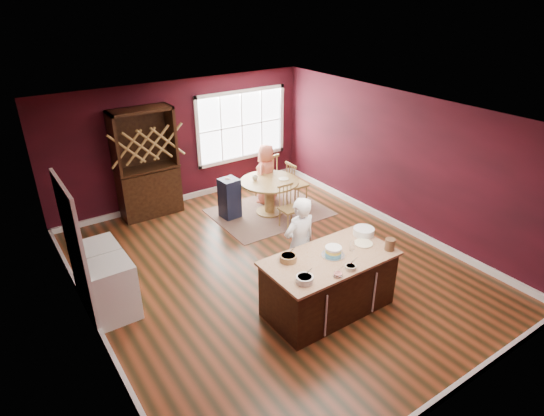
{
  "coord_description": "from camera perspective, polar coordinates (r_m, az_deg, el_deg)",
  "views": [
    {
      "loc": [
        -3.78,
        -5.49,
        4.45
      ],
      "look_at": [
        0.13,
        0.21,
        1.05
      ],
      "focal_mm": 30.0,
      "sensor_mm": 36.0,
      "label": 1
    }
  ],
  "objects": [
    {
      "name": "window",
      "position": [
        10.81,
        -3.85,
        10.29
      ],
      "size": [
        2.36,
        0.1,
        1.66
      ],
      "primitive_type": null,
      "color": "white",
      "rests_on": "room_shell"
    },
    {
      "name": "stoneware_crock",
      "position": [
        6.95,
        14.57,
        -4.45
      ],
      "size": [
        0.15,
        0.15,
        0.18
      ],
      "primitive_type": "cylinder",
      "color": "brown",
      "rests_on": "kitchen_island"
    },
    {
      "name": "white_tub",
      "position": [
        7.28,
        11.43,
        -2.91
      ],
      "size": [
        0.33,
        0.33,
        0.11
      ],
      "primitive_type": "cylinder",
      "color": "white",
      "rests_on": "kitchen_island"
    },
    {
      "name": "dryer",
      "position": [
        7.64,
        -20.76,
        -7.3
      ],
      "size": [
        0.62,
        0.6,
        0.9
      ],
      "primitive_type": "cube",
      "color": "silver",
      "rests_on": "ground"
    },
    {
      "name": "rug",
      "position": [
        9.89,
        -0.31,
        -0.52
      ],
      "size": [
        2.38,
        1.85,
        0.01
      ],
      "primitive_type": "cube",
      "rotation": [
        0.0,
        0.0,
        -0.01
      ],
      "color": "brown",
      "rests_on": "ground"
    },
    {
      "name": "high_chair",
      "position": [
        9.55,
        -5.35,
        1.32
      ],
      "size": [
        0.39,
        0.39,
        0.9
      ],
      "primitive_type": null,
      "rotation": [
        0.0,
        0.0,
        0.09
      ],
      "color": "#1A2237",
      "rests_on": "ground"
    },
    {
      "name": "bowl_olive",
      "position": [
        6.41,
        9.83,
        -7.36
      ],
      "size": [
        0.16,
        0.16,
        0.06
      ],
      "primitive_type": "cylinder",
      "color": "#F7EECC",
      "rests_on": "kitchen_island"
    },
    {
      "name": "drinking_glass",
      "position": [
        6.82,
        10.01,
        -4.7
      ],
      "size": [
        0.07,
        0.07,
        0.15
      ],
      "primitive_type": "cylinder",
      "color": "silver",
      "rests_on": "kitchen_island"
    },
    {
      "name": "baker",
      "position": [
        7.14,
        3.43,
        -4.58
      ],
      "size": [
        0.59,
        0.4,
        1.61
      ],
      "primitive_type": "imported",
      "rotation": [
        0.0,
        0.0,
        3.16
      ],
      "color": "white",
      "rests_on": "ground"
    },
    {
      "name": "toddler",
      "position": [
        9.47,
        -5.28,
        3.46
      ],
      "size": [
        0.18,
        0.14,
        0.26
      ],
      "primitive_type": null,
      "color": "#8CA5BF",
      "rests_on": "high_chair"
    },
    {
      "name": "table_cup",
      "position": [
        9.59,
        -2.15,
        3.79
      ],
      "size": [
        0.13,
        0.13,
        0.09
      ],
      "primitive_type": "imported",
      "rotation": [
        0.0,
        0.0,
        0.13
      ],
      "color": "beige",
      "rests_on": "dining_table"
    },
    {
      "name": "chair_north",
      "position": [
        10.42,
        -0.75,
        4.14
      ],
      "size": [
        0.5,
        0.48,
        1.07
      ],
      "primitive_type": null,
      "rotation": [
        0.0,
        0.0,
        3.26
      ],
      "color": "brown",
      "rests_on": "ground"
    },
    {
      "name": "bowl_blue",
      "position": [
        6.07,
        4.12,
        -8.92
      ],
      "size": [
        0.24,
        0.24,
        0.09
      ],
      "primitive_type": "cylinder",
      "color": "white",
      "rests_on": "kitchen_island"
    },
    {
      "name": "room_shell",
      "position": [
        7.35,
        0.08,
        1.24
      ],
      "size": [
        7.0,
        7.0,
        7.0
      ],
      "color": "brown",
      "rests_on": "ground"
    },
    {
      "name": "table_plate",
      "position": [
        9.65,
        1.47,
        3.68
      ],
      "size": [
        0.22,
        0.22,
        0.02
      ],
      "primitive_type": "cylinder",
      "color": "beige",
      "rests_on": "dining_table"
    },
    {
      "name": "chair_south",
      "position": [
        9.09,
        2.25,
        0.1
      ],
      "size": [
        0.39,
        0.37,
        0.91
      ],
      "primitive_type": null,
      "rotation": [
        0.0,
        0.0,
        -0.02
      ],
      "color": "brown",
      "rests_on": "ground"
    },
    {
      "name": "bowl_pink",
      "position": [
        6.24,
        8.27,
        -8.29
      ],
      "size": [
        0.14,
        0.14,
        0.05
      ],
      "primitive_type": "cylinder",
      "color": "white",
      "rests_on": "kitchen_island"
    },
    {
      "name": "chair_east",
      "position": [
        10.17,
        3.15,
        3.24
      ],
      "size": [
        0.41,
        0.43,
        0.98
      ],
      "primitive_type": null,
      "rotation": [
        0.0,
        0.0,
        1.54
      ],
      "color": "brown",
      "rests_on": "ground"
    },
    {
      "name": "seated_woman",
      "position": [
        10.11,
        -0.72,
        4.27
      ],
      "size": [
        0.79,
        0.7,
        1.35
      ],
      "primitive_type": "imported",
      "rotation": [
        0.0,
        0.0,
        3.66
      ],
      "color": "#D8684E",
      "rests_on": "ground"
    },
    {
      "name": "dining_table",
      "position": [
        9.66,
        -0.32,
        2.28
      ],
      "size": [
        1.25,
        1.25,
        0.75
      ],
      "color": "brown",
      "rests_on": "ground"
    },
    {
      "name": "hutch",
      "position": [
        9.74,
        -15.49,
        5.38
      ],
      "size": [
        1.25,
        0.52,
        2.29
      ],
      "primitive_type": "cube",
      "color": "black",
      "rests_on": "ground"
    },
    {
      "name": "layer_cake",
      "position": [
        6.66,
        7.7,
        -5.4
      ],
      "size": [
        0.34,
        0.34,
        0.14
      ],
      "primitive_type": null,
      "color": "white",
      "rests_on": "kitchen_island"
    },
    {
      "name": "washer",
      "position": [
        7.11,
        -19.37,
        -9.73
      ],
      "size": [
        0.62,
        0.6,
        0.91
      ],
      "primitive_type": "cube",
      "color": "white",
      "rests_on": "ground"
    },
    {
      "name": "kitchen_island",
      "position": [
        6.91,
        7.1,
        -9.52
      ],
      "size": [
        1.96,
        1.02,
        0.92
      ],
      "color": "black",
      "rests_on": "ground"
    },
    {
      "name": "dinner_plate",
      "position": [
        7.04,
        11.4,
        -4.39
      ],
      "size": [
        0.28,
        0.28,
        0.02
      ],
      "primitive_type": "cylinder",
      "color": "beige",
      "rests_on": "kitchen_island"
    },
    {
      "name": "doorway",
      "position": [
        7.03,
        -23.37,
        -5.34
      ],
      "size": [
        0.08,
        1.26,
        2.13
      ],
      "primitive_type": null,
      "color": "white",
      "rests_on": "room_shell"
    },
    {
      "name": "bowl_yellow",
      "position": [
        6.49,
        2.05,
        -6.29
      ],
      "size": [
        0.25,
        0.25,
        0.09
      ],
      "primitive_type": "cylinder",
      "color": "#A5863F",
      "rests_on": "kitchen_island"
    }
  ]
}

